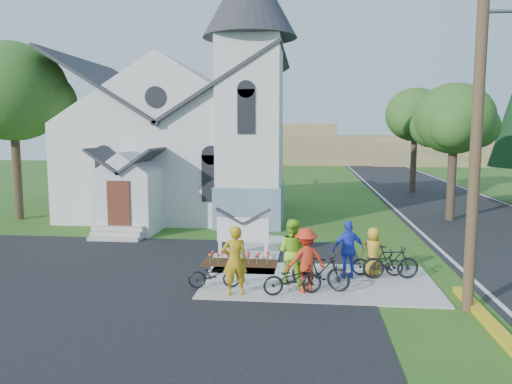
# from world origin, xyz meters

# --- Properties ---
(ground) EXTENTS (120.00, 120.00, 0.00)m
(ground) POSITION_xyz_m (0.00, 0.00, 0.00)
(ground) COLOR #2B611B
(ground) RESTS_ON ground
(parking_lot) EXTENTS (20.00, 16.00, 0.02)m
(parking_lot) POSITION_xyz_m (-7.00, -2.00, 0.01)
(parking_lot) COLOR black
(parking_lot) RESTS_ON ground
(road) EXTENTS (8.00, 90.00, 0.02)m
(road) POSITION_xyz_m (10.00, 15.00, 0.01)
(road) COLOR black
(road) RESTS_ON ground
(sidewalk) EXTENTS (7.00, 4.00, 0.05)m
(sidewalk) POSITION_xyz_m (1.50, 0.50, 0.03)
(sidewalk) COLOR #ADA89C
(sidewalk) RESTS_ON ground
(church) EXTENTS (12.35, 12.00, 13.00)m
(church) POSITION_xyz_m (-5.48, 12.48, 5.25)
(church) COLOR silver
(church) RESTS_ON ground
(church_sign) EXTENTS (2.20, 0.40, 1.70)m
(church_sign) POSITION_xyz_m (-1.20, 3.20, 1.03)
(church_sign) COLOR #ADA89C
(church_sign) RESTS_ON ground
(flower_bed) EXTENTS (2.60, 1.10, 0.07)m
(flower_bed) POSITION_xyz_m (-1.20, 2.30, 0.04)
(flower_bed) COLOR #391B0F
(flower_bed) RESTS_ON ground
(utility_pole) EXTENTS (3.45, 0.28, 10.00)m
(utility_pole) POSITION_xyz_m (5.36, -1.50, 5.40)
(utility_pole) COLOR #473123
(utility_pole) RESTS_ON ground
(tree_lot_corner) EXTENTS (5.60, 5.60, 9.15)m
(tree_lot_corner) POSITION_xyz_m (-14.00, 10.00, 6.60)
(tree_lot_corner) COLOR #32251B
(tree_lot_corner) RESTS_ON ground
(tree_road_near) EXTENTS (4.00, 4.00, 7.05)m
(tree_road_near) POSITION_xyz_m (8.50, 12.00, 5.21)
(tree_road_near) COLOR #32251B
(tree_road_near) RESTS_ON ground
(tree_road_mid) EXTENTS (4.40, 4.40, 7.80)m
(tree_road_mid) POSITION_xyz_m (9.00, 24.00, 5.78)
(tree_road_mid) COLOR #32251B
(tree_road_mid) RESTS_ON ground
(distant_hills) EXTENTS (61.00, 10.00, 5.60)m
(distant_hills) POSITION_xyz_m (3.36, 56.33, 2.17)
(distant_hills) COLOR olive
(distant_hills) RESTS_ON ground
(cyclist_0) EXTENTS (0.83, 0.67, 1.97)m
(cyclist_0) POSITION_xyz_m (-0.88, -1.04, 1.03)
(cyclist_0) COLOR #BA8B15
(cyclist_0) RESTS_ON sidewalk
(bike_0) EXTENTS (1.60, 0.82, 0.80)m
(bike_0) POSITION_xyz_m (-1.56, -0.51, 0.45)
(bike_0) COLOR black
(bike_0) RESTS_ON sidewalk
(cyclist_1) EXTENTS (1.14, 0.99, 1.98)m
(cyclist_1) POSITION_xyz_m (0.67, 0.15, 1.04)
(cyclist_1) COLOR #95E42A
(cyclist_1) RESTS_ON sidewalk
(bike_1) EXTENTS (1.86, 1.16, 1.09)m
(bike_1) POSITION_xyz_m (1.53, -0.28, 0.59)
(bike_1) COLOR black
(bike_1) RESTS_ON sidewalk
(cyclist_2) EXTENTS (1.15, 0.77, 1.81)m
(cyclist_2) POSITION_xyz_m (2.42, 0.92, 0.95)
(cyclist_2) COLOR blue
(cyclist_2) RESTS_ON sidewalk
(bike_2) EXTENTS (1.79, 1.06, 0.89)m
(bike_2) POSITION_xyz_m (0.74, -0.86, 0.49)
(bike_2) COLOR black
(bike_2) RESTS_ON sidewalk
(cyclist_3) EXTENTS (1.37, 1.09, 1.85)m
(cyclist_3) POSITION_xyz_m (1.10, -0.57, 0.98)
(cyclist_3) COLOR red
(cyclist_3) RESTS_ON sidewalk
(bike_3) EXTENTS (1.79, 0.70, 1.05)m
(bike_3) POSITION_xyz_m (3.72, 0.95, 0.57)
(bike_3) COLOR black
(bike_3) RESTS_ON sidewalk
(cyclist_4) EXTENTS (0.77, 0.51, 1.56)m
(cyclist_4) POSITION_xyz_m (3.22, 1.28, 0.83)
(cyclist_4) COLOR gold
(cyclist_4) RESTS_ON sidewalk
(bike_4) EXTENTS (1.61, 0.56, 0.84)m
(bike_4) POSITION_xyz_m (3.36, 1.26, 0.47)
(bike_4) COLOR black
(bike_4) RESTS_ON sidewalk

